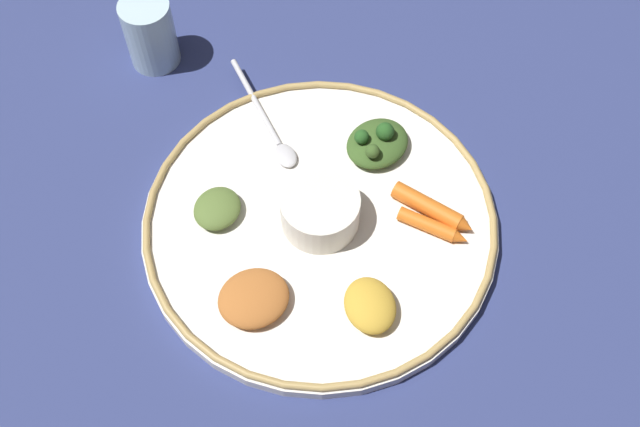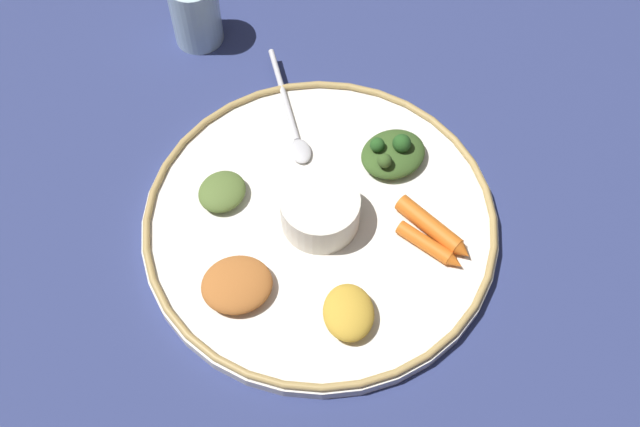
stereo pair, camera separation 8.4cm
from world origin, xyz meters
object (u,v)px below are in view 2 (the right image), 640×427
center_bowl (320,209)px  spoon (292,123)px  greens_pile (393,153)px  drinking_glass (196,15)px  carrot_near_spoon (429,246)px  carrot_outer (433,228)px

center_bowl → spoon: bearing=81.0°
center_bowl → greens_pile: bearing=21.0°
greens_pile → drinking_glass: size_ratio=0.93×
carrot_near_spoon → carrot_outer: carrot_outer is taller
center_bowl → carrot_near_spoon: (0.09, -0.08, -0.02)m
carrot_outer → drinking_glass: bearing=109.8°
greens_pile → carrot_outer: greens_pile is taller
spoon → drinking_glass: size_ratio=1.93×
center_bowl → carrot_outer: center_bowl is taller
spoon → carrot_outer: carrot_outer is taller
greens_pile → drinking_glass: bearing=116.4°
carrot_near_spoon → drinking_glass: 0.42m
spoon → carrot_near_spoon: carrot_near_spoon is taller
greens_pile → drinking_glass: drinking_glass is taller
spoon → carrot_near_spoon: (0.07, -0.21, 0.00)m
center_bowl → spoon: center_bowl is taller
greens_pile → carrot_near_spoon: 0.12m
spoon → greens_pile: 0.13m
spoon → carrot_near_spoon: 0.22m
carrot_near_spoon → carrot_outer: bearing=52.0°
spoon → carrot_outer: size_ratio=1.83×
carrot_near_spoon → greens_pile: bearing=83.2°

